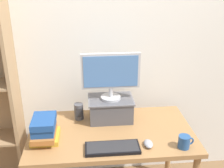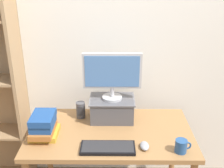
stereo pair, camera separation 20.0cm
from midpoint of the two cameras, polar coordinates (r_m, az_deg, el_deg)
back_wall at (r=2.46m, az=2.13°, el=8.09°), size 7.00×0.08×2.60m
desk at (r=2.26m, az=2.24°, el=-11.31°), size 1.27×0.72×0.74m
riser_box at (r=2.33m, az=2.49°, el=-4.93°), size 0.37×0.27×0.19m
computer_monitor at (r=2.21m, az=2.62°, el=2.06°), size 0.46×0.16×0.39m
keyboard at (r=2.01m, az=2.06°, el=-12.90°), size 0.38×0.16×0.02m
computer_mouse at (r=2.04m, az=9.49°, el=-12.37°), size 0.06×0.10×0.04m
book_stack at (r=2.15m, az=-11.16°, el=-8.38°), size 0.20×0.26×0.18m
coffee_mug at (r=2.05m, az=16.71°, el=-12.06°), size 0.11×0.08×0.09m
desk_speaker at (r=2.37m, az=-3.98°, el=-5.33°), size 0.08×0.08×0.14m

